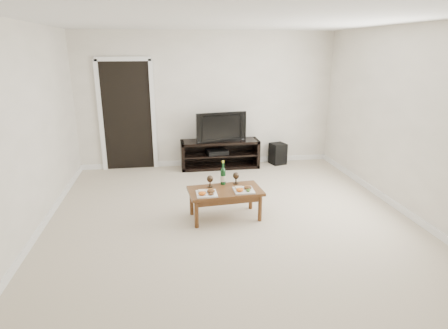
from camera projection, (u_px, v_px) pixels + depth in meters
floor at (232, 223)px, 5.09m from camera, size 5.50×5.50×0.00m
back_wall at (208, 100)px, 7.31m from camera, size 5.00×0.04×2.60m
ceiling at (233, 17)px, 4.31m from camera, size 5.00×5.50×0.04m
doorway at (127, 117)px, 7.13m from camera, size 0.90×0.02×2.05m
media_console at (220, 154)px, 7.39m from camera, size 1.53×0.45×0.55m
television at (220, 126)px, 7.22m from camera, size 1.00×0.29×0.57m
av_receiver at (217, 152)px, 7.36m from camera, size 0.44×0.35×0.08m
subwoofer at (278, 154)px, 7.65m from camera, size 0.35×0.35×0.43m
coffee_table at (225, 204)px, 5.20m from camera, size 1.04×0.62×0.42m
plate_left at (207, 192)px, 4.96m from camera, size 0.27×0.27×0.07m
plate_right at (244, 189)px, 5.08m from camera, size 0.27×0.27×0.07m
wine_bottle at (223, 173)px, 5.29m from camera, size 0.07×0.07×0.35m
goblet_left at (210, 181)px, 5.21m from camera, size 0.09×0.09×0.17m
goblet_right at (236, 178)px, 5.34m from camera, size 0.09×0.09×0.17m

